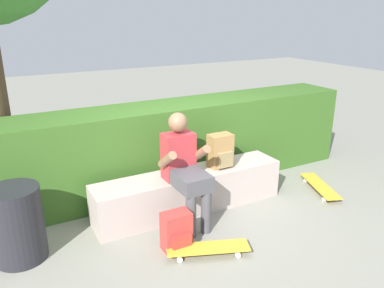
# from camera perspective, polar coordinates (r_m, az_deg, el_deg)

# --- Properties ---
(ground_plane) EXTENTS (24.00, 24.00, 0.00)m
(ground_plane) POSITION_cam_1_polar(r_m,az_deg,el_deg) (4.40, 1.86, -11.45)
(ground_plane) COLOR gray
(bench_main) EXTENTS (2.30, 0.45, 0.47)m
(bench_main) POSITION_cam_1_polar(r_m,az_deg,el_deg) (4.55, -0.29, -6.97)
(bench_main) COLOR #B4A39A
(bench_main) RESTS_ON ground
(person_skater) EXTENTS (0.49, 0.62, 1.22)m
(person_skater) POSITION_cam_1_polar(r_m,az_deg,el_deg) (4.12, -1.12, -3.27)
(person_skater) COLOR #B73338
(person_skater) RESTS_ON ground
(skateboard_near_person) EXTENTS (0.82, 0.47, 0.09)m
(skateboard_near_person) POSITION_cam_1_polar(r_m,az_deg,el_deg) (3.83, 2.39, -15.22)
(skateboard_near_person) COLOR gold
(skateboard_near_person) RESTS_ON ground
(skateboard_beside_bench) EXTENTS (0.46, 0.82, 0.09)m
(skateboard_beside_bench) POSITION_cam_1_polar(r_m,az_deg,el_deg) (5.31, 18.50, -5.95)
(skateboard_beside_bench) COLOR gold
(skateboard_beside_bench) RESTS_ON ground
(backpack_on_bench) EXTENTS (0.28, 0.23, 0.40)m
(backpack_on_bench) POSITION_cam_1_polar(r_m,az_deg,el_deg) (4.56, 4.26, -1.07)
(backpack_on_bench) COLOR #A37A47
(backpack_on_bench) RESTS_ON bench_main
(backpack_on_ground) EXTENTS (0.28, 0.23, 0.40)m
(backpack_on_ground) POSITION_cam_1_polar(r_m,az_deg,el_deg) (3.85, -2.27, -12.96)
(backpack_on_ground) COLOR #B23833
(backpack_on_ground) RESTS_ON ground
(hedge_row) EXTENTS (4.77, 0.71, 1.11)m
(hedge_row) POSITION_cam_1_polar(r_m,az_deg,el_deg) (5.18, -0.82, 0.21)
(hedge_row) COLOR #376121
(hedge_row) RESTS_ON ground
(trash_bin) EXTENTS (0.48, 0.48, 0.73)m
(trash_bin) POSITION_cam_1_polar(r_m,az_deg,el_deg) (3.99, -24.56, -10.78)
(trash_bin) COLOR #232328
(trash_bin) RESTS_ON ground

